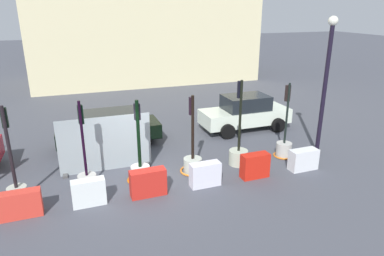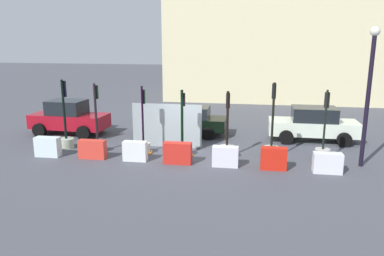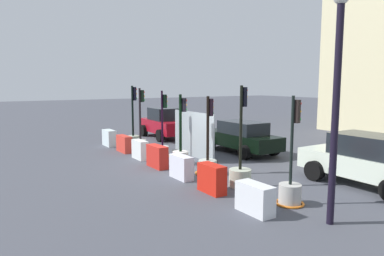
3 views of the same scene
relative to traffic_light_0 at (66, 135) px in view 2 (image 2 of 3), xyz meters
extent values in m
plane|color=#454851|center=(5.63, -0.42, -0.63)|extent=(120.00, 120.00, 0.00)
cylinder|color=#AAB79E|center=(0.00, -0.01, -0.40)|extent=(0.67, 0.67, 0.47)
cylinder|color=black|center=(0.00, -0.01, 1.20)|extent=(0.11, 0.11, 2.73)
cube|color=black|center=(0.01, 0.11, 2.13)|extent=(0.18, 0.15, 0.73)
sphere|color=red|center=(0.02, 0.20, 2.37)|extent=(0.11, 0.11, 0.11)
sphere|color=orange|center=(0.02, 0.20, 2.13)|extent=(0.11, 0.11, 0.11)
sphere|color=green|center=(0.02, 0.20, 1.89)|extent=(0.11, 0.11, 0.11)
cylinder|color=#B2B4A5|center=(1.67, -0.30, -0.39)|extent=(0.58, 0.58, 0.50)
cylinder|color=black|center=(1.67, -0.30, 1.16)|extent=(0.11, 0.11, 2.59)
cube|color=black|center=(1.67, -0.17, 2.06)|extent=(0.17, 0.15, 0.59)
sphere|color=red|center=(1.67, -0.08, 2.26)|extent=(0.11, 0.11, 0.11)
sphere|color=orange|center=(1.67, -0.08, 2.06)|extent=(0.11, 0.11, 0.11)
sphere|color=green|center=(1.67, -0.08, 1.86)|extent=(0.11, 0.11, 0.11)
torus|color=orange|center=(1.67, -0.30, -0.59)|extent=(0.79, 0.79, 0.08)
cylinder|color=beige|center=(3.76, -0.12, -0.40)|extent=(0.61, 0.61, 0.47)
cylinder|color=black|center=(3.76, -0.12, 1.10)|extent=(0.09, 0.09, 2.53)
cube|color=black|center=(3.78, 0.00, 1.89)|extent=(0.17, 0.18, 0.61)
sphere|color=red|center=(3.79, 0.09, 2.09)|extent=(0.10, 0.10, 0.10)
sphere|color=orange|center=(3.79, 0.09, 1.89)|extent=(0.10, 0.10, 0.10)
sphere|color=green|center=(3.79, 0.09, 1.68)|extent=(0.10, 0.10, 0.10)
torus|color=orange|center=(3.76, -0.12, -0.59)|extent=(0.79, 0.79, 0.08)
cylinder|color=silver|center=(5.54, -0.18, -0.37)|extent=(0.65, 0.65, 0.53)
cylinder|color=black|center=(5.54, -0.18, 1.07)|extent=(0.12, 0.12, 2.35)
cube|color=black|center=(5.56, -0.05, 1.82)|extent=(0.20, 0.19, 0.55)
sphere|color=red|center=(5.57, 0.05, 2.00)|extent=(0.11, 0.11, 0.11)
sphere|color=orange|center=(5.57, 0.05, 1.82)|extent=(0.11, 0.11, 0.11)
sphere|color=green|center=(5.57, 0.05, 1.63)|extent=(0.11, 0.11, 0.11)
torus|color=orange|center=(5.54, -0.18, -0.60)|extent=(0.95, 0.95, 0.06)
cylinder|color=#B0B7AA|center=(7.47, -0.15, -0.37)|extent=(0.67, 0.67, 0.52)
cylinder|color=black|center=(7.47, -0.15, 1.06)|extent=(0.11, 0.11, 2.35)
cube|color=black|center=(7.47, -0.03, 1.83)|extent=(0.16, 0.14, 0.63)
sphere|color=red|center=(7.46, 0.06, 2.04)|extent=(0.10, 0.10, 0.10)
sphere|color=orange|center=(7.46, 0.06, 1.83)|extent=(0.10, 0.10, 0.10)
sphere|color=green|center=(7.46, 0.06, 1.62)|extent=(0.10, 0.10, 0.10)
torus|color=orange|center=(7.47, -0.15, -0.60)|extent=(0.94, 0.94, 0.07)
cylinder|color=#B0B7A2|center=(9.33, -0.14, -0.35)|extent=(0.72, 0.72, 0.57)
cylinder|color=black|center=(9.33, -0.14, 1.28)|extent=(0.10, 0.10, 2.70)
cube|color=black|center=(9.32, -0.02, 2.27)|extent=(0.17, 0.13, 0.62)
sphere|color=red|center=(9.32, 0.05, 2.47)|extent=(0.11, 0.11, 0.11)
sphere|color=orange|center=(9.32, 0.05, 2.27)|extent=(0.11, 0.11, 0.11)
sphere|color=green|center=(9.32, 0.05, 2.06)|extent=(0.11, 0.11, 0.11)
cylinder|color=#B4B2AC|center=(11.39, -0.06, -0.35)|extent=(0.62, 0.62, 0.57)
cylinder|color=black|center=(11.39, -0.06, 1.16)|extent=(0.08, 0.08, 2.43)
cube|color=black|center=(11.42, 0.05, 1.95)|extent=(0.19, 0.18, 0.63)
sphere|color=red|center=(11.44, 0.14, 2.16)|extent=(0.10, 0.10, 0.10)
sphere|color=orange|center=(11.44, 0.14, 1.95)|extent=(0.10, 0.10, 0.10)
sphere|color=green|center=(11.44, 0.14, 1.74)|extent=(0.10, 0.10, 0.10)
torus|color=orange|center=(11.39, -0.06, -0.60)|extent=(0.80, 0.80, 0.07)
cube|color=silver|center=(-0.17, -1.31, -0.21)|extent=(1.07, 0.45, 0.85)
cube|color=red|center=(1.86, -1.24, -0.23)|extent=(1.16, 0.40, 0.80)
cube|color=silver|center=(3.75, -1.23, -0.22)|extent=(1.00, 0.39, 0.83)
cube|color=red|center=(5.56, -1.27, -0.19)|extent=(1.15, 0.43, 0.88)
cube|color=silver|center=(7.51, -1.28, -0.22)|extent=(1.04, 0.42, 0.82)
cube|color=red|center=(9.39, -1.29, -0.19)|extent=(1.00, 0.44, 0.88)
cube|color=silver|center=(11.39, -1.34, -0.25)|extent=(1.07, 0.48, 0.78)
cube|color=maroon|center=(-1.15, 2.53, 0.09)|extent=(4.09, 1.78, 0.74)
cube|color=black|center=(-1.25, 2.53, 0.83)|extent=(1.91, 1.50, 0.73)
cylinder|color=black|center=(0.13, 3.35, -0.28)|extent=(0.72, 0.31, 0.71)
cylinder|color=black|center=(0.06, 1.61, -0.28)|extent=(0.72, 0.31, 0.71)
cylinder|color=black|center=(-2.37, 3.44, -0.28)|extent=(0.72, 0.31, 0.71)
cylinder|color=black|center=(-2.43, 1.70, -0.28)|extent=(0.72, 0.31, 0.71)
cube|color=black|center=(4.93, 3.50, 0.00)|extent=(4.33, 1.62, 0.62)
cube|color=black|center=(5.08, 3.50, 0.60)|extent=(2.25, 1.42, 0.58)
cylinder|color=black|center=(6.27, 4.36, -0.31)|extent=(0.65, 0.28, 0.65)
cylinder|color=black|center=(6.28, 2.64, -0.31)|extent=(0.65, 0.28, 0.65)
cylinder|color=black|center=(3.59, 4.35, -0.31)|extent=(0.65, 0.28, 0.65)
cylinder|color=black|center=(3.59, 2.63, -0.31)|extent=(0.65, 0.28, 0.65)
cube|color=silver|center=(11.44, 3.41, 0.05)|extent=(4.31, 1.71, 0.68)
cube|color=black|center=(11.46, 3.41, 0.73)|extent=(2.13, 1.49, 0.68)
cylinder|color=black|center=(10.11, 2.51, -0.29)|extent=(0.68, 0.28, 0.68)
cylinder|color=black|center=(10.10, 4.30, -0.29)|extent=(0.68, 0.28, 0.68)
cylinder|color=black|center=(12.78, 2.53, -0.29)|extent=(0.68, 0.28, 0.68)
cylinder|color=black|center=(12.76, 4.32, -0.29)|extent=(0.68, 0.28, 0.68)
cylinder|color=black|center=(12.86, -0.27, 1.91)|extent=(0.17, 0.17, 5.09)
sphere|color=silver|center=(12.86, -0.27, 4.60)|extent=(0.36, 0.36, 0.36)
cube|color=#919DA3|center=(4.55, 1.05, 0.39)|extent=(3.30, 0.04, 2.05)
cube|color=#4C4C4C|center=(3.06, 1.05, -0.58)|extent=(0.16, 0.50, 0.10)
cube|color=#4C4C4C|center=(6.03, 1.05, -0.58)|extent=(0.16, 0.50, 0.10)
camera|label=1|loc=(3.56, -11.06, 5.11)|focal=32.72mm
camera|label=2|loc=(8.71, -15.47, 4.29)|focal=34.96mm
camera|label=3|loc=(18.00, -7.32, 2.70)|focal=33.07mm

